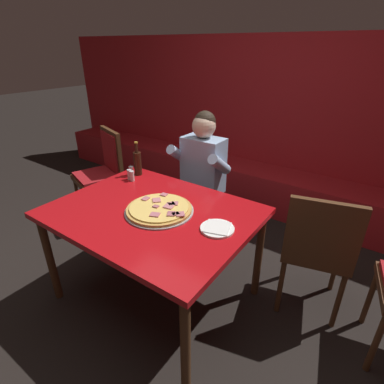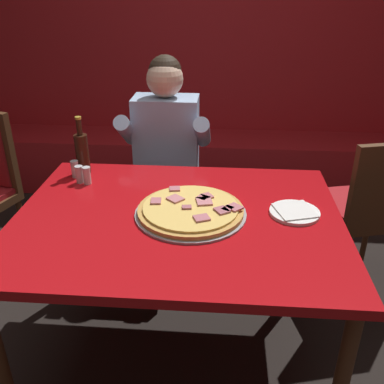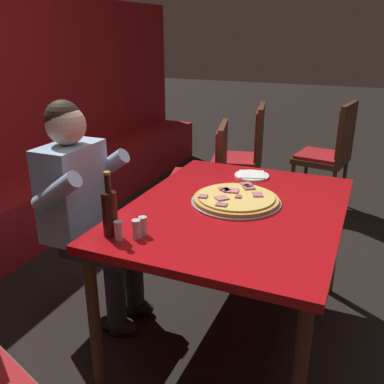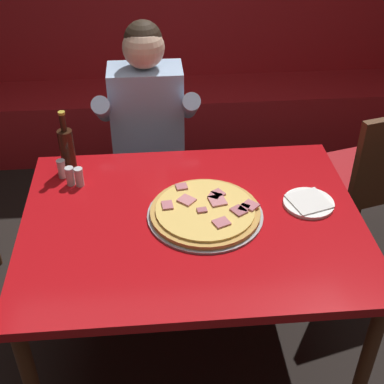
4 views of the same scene
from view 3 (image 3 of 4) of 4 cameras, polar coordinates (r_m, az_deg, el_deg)
name	(u,v)px [view 3 (image 3 of 4)]	position (r m, az deg, el deg)	size (l,w,h in m)	color
ground_plane	(231,330)	(2.58, 5.20, -17.88)	(24.00, 24.00, 0.00)	black
main_dining_table	(235,220)	(2.21, 5.78, -3.71)	(1.36, 1.04, 0.77)	#4C2D19
pizza	(236,199)	(2.23, 5.88, -0.96)	(0.47, 0.47, 0.05)	#9E9EA3
plate_white_paper	(252,176)	(2.63, 7.97, 2.19)	(0.21, 0.21, 0.02)	white
beer_bottle	(110,212)	(1.87, -10.91, -2.63)	(0.07, 0.07, 0.29)	black
shaker_parmesan	(119,232)	(1.85, -9.76, -5.24)	(0.04, 0.04, 0.09)	silver
shaker_oregano	(136,230)	(1.85, -7.43, -5.07)	(0.04, 0.04, 0.09)	silver
shaker_red_pepper_flakes	(143,227)	(1.88, -6.56, -4.65)	(0.04, 0.04, 0.09)	silver
diner_seated_blue_shirt	(87,205)	(2.42, -13.86, -1.73)	(0.53, 0.53, 1.27)	black
dining_chair_side_aisle	(331,150)	(4.11, 18.06, 5.40)	(0.51, 0.51, 1.02)	#4C2D19
dining_chair_near_right	(206,173)	(3.30, 1.85, 2.52)	(0.53, 0.53, 0.96)	#4C2D19
dining_chair_near_left	(246,153)	(3.82, 7.15, 5.22)	(0.52, 0.52, 1.01)	#4C2D19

